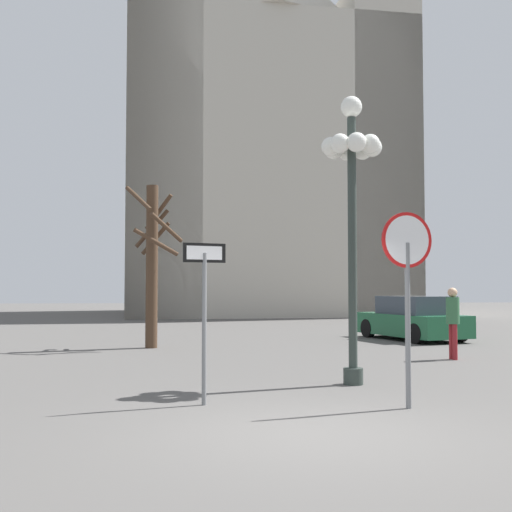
# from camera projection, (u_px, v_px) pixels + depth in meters

# --- Properties ---
(ground_plane) EXTENTS (120.00, 120.00, 0.00)m
(ground_plane) POSITION_uv_depth(u_px,v_px,m) (311.00, 433.00, 7.82)
(ground_plane) COLOR #514F4C
(cathedral) EXTENTS (18.33, 15.38, 34.20)m
(cathedral) POSITION_uv_depth(u_px,v_px,m) (263.00, 145.00, 41.65)
(cathedral) COLOR #BCB5A5
(cathedral) RESTS_ON ground
(stop_sign) EXTENTS (0.82, 0.23, 2.90)m
(stop_sign) POSITION_uv_depth(u_px,v_px,m) (407.00, 269.00, 9.47)
(stop_sign) COLOR slate
(stop_sign) RESTS_ON ground
(one_way_arrow_sign) EXTENTS (0.65, 0.29, 2.45)m
(one_way_arrow_sign) POSITION_uv_depth(u_px,v_px,m) (204.00, 299.00, 9.72)
(one_way_arrow_sign) COLOR slate
(one_way_arrow_sign) RESTS_ON ground
(street_lamp) EXTENTS (1.14, 1.14, 5.33)m
(street_lamp) POSITION_uv_depth(u_px,v_px,m) (352.00, 178.00, 11.83)
(street_lamp) COLOR #2D3833
(street_lamp) RESTS_ON ground
(bare_tree) EXTENTS (1.72, 1.52, 4.75)m
(bare_tree) POSITION_uv_depth(u_px,v_px,m) (152.00, 259.00, 18.66)
(bare_tree) COLOR #473323
(bare_tree) RESTS_ON ground
(parked_car_near_green) EXTENTS (3.03, 4.44, 1.46)m
(parked_car_near_green) POSITION_uv_depth(u_px,v_px,m) (413.00, 319.00, 21.38)
(parked_car_near_green) COLOR #1E5B38
(parked_car_near_green) RESTS_ON ground
(pedestrian_walking) EXTENTS (0.32, 0.32, 1.76)m
(pedestrian_walking) POSITION_uv_depth(u_px,v_px,m) (453.00, 316.00, 15.65)
(pedestrian_walking) COLOR maroon
(pedestrian_walking) RESTS_ON ground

